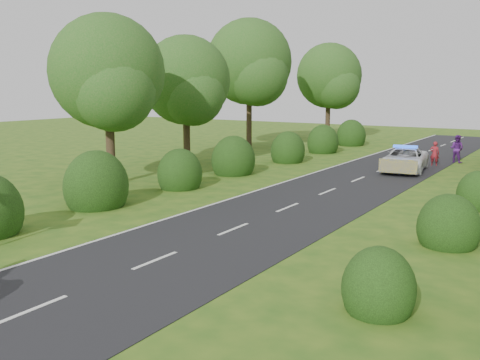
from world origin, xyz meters
The scene contains 12 objects.
ground centered at (0.00, 0.00, 0.00)m, with size 120.00×120.00×0.00m, color #2A5717.
road centered at (0.00, 15.00, 0.01)m, with size 6.00×70.00×0.02m, color black.
road_markings centered at (-1.60, 12.93, 0.03)m, with size 4.96×70.00×0.01m.
hedgerow_left centered at (-6.51, 11.69, 0.75)m, with size 2.75×50.41×3.00m.
hedgerow_right centered at (6.60, 11.21, 0.55)m, with size 2.10×45.78×2.10m.
tree_left_a centered at (-9.75, 11.86, 5.34)m, with size 5.74×5.60×8.38m.
tree_left_b centered at (-11.25, 19.86, 5.04)m, with size 5.74×5.60×8.07m.
tree_left_c centered at (-12.70, 29.83, 6.53)m, with size 6.97×6.80×10.22m.
tree_left_d centered at (-10.23, 39.85, 5.64)m, with size 6.15×6.00×8.89m.
police_van centered at (1.23, 24.24, 0.68)m, with size 2.89×5.20×1.51m.
pedestrian_red centered at (2.18, 27.36, 0.76)m, with size 0.56×0.37×1.53m, color maroon.
pedestrian_purple centered at (3.03, 29.70, 0.90)m, with size 0.87×0.68×1.80m, color #591F7B.
Camera 1 is at (9.81, -6.84, 4.83)m, focal length 40.00 mm.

